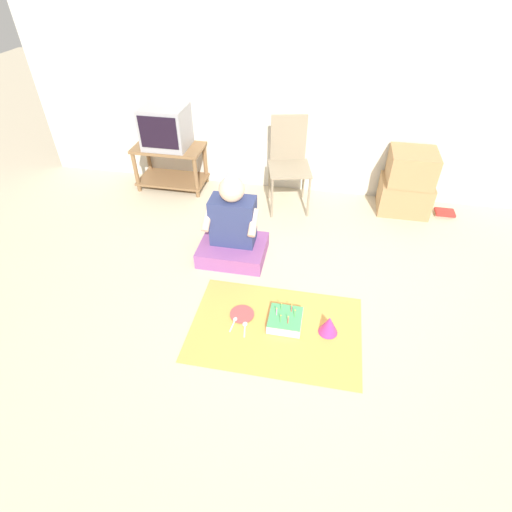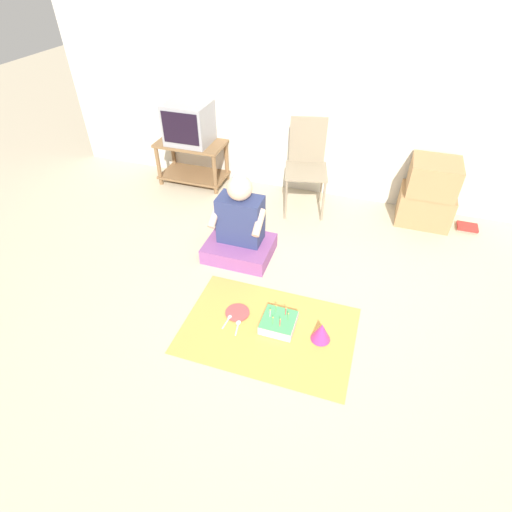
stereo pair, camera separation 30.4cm
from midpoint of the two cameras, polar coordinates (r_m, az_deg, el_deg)
ground_plane at (r=2.93m, az=8.19°, el=-12.28°), size 16.00×16.00×0.00m
wall_back at (r=4.14m, az=16.67°, el=23.80°), size 6.40×0.06×2.55m
tv_stand at (r=4.65m, az=-7.19°, el=13.57°), size 0.75×0.41×0.48m
tv at (r=4.49m, az=-7.61°, el=18.24°), size 0.46×0.40×0.42m
folding_chair at (r=4.10m, az=9.41°, el=13.31°), size 0.49×0.50×0.91m
cardboard_box_stack at (r=4.29m, az=25.37°, el=8.04°), size 0.50×0.41×0.65m
book_pile at (r=4.49m, az=29.67°, el=3.51°), size 0.19×0.14×0.04m
person_seated at (r=3.46m, az=0.18°, el=3.86°), size 0.58×0.47×0.84m
party_cloth at (r=2.98m, az=4.73°, el=-10.62°), size 1.24×0.85×0.01m
birthday_cake at (r=2.97m, az=6.21°, el=-9.57°), size 0.24×0.24×0.15m
party_hat_blue at (r=2.92m, az=12.33°, el=-10.68°), size 0.14×0.14×0.15m
paper_plate at (r=3.07m, az=0.18°, el=-8.21°), size 0.18×0.18×0.01m
plastic_spoon_near at (r=3.03m, az=-1.02°, el=-9.07°), size 0.04×0.15×0.01m
plastic_spoon_far at (r=2.99m, az=0.36°, el=-9.86°), size 0.04×0.14×0.01m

